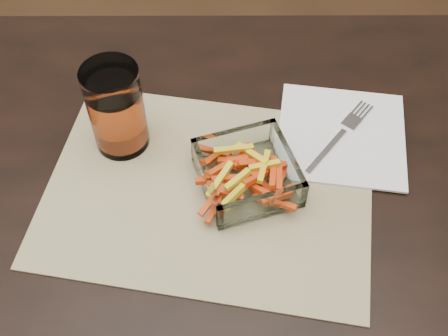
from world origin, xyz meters
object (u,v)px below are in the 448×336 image
at_px(dining_table, 217,260).
at_px(tumbler, 117,111).
at_px(glass_bowl, 247,174).
at_px(fork, 341,134).

height_order(dining_table, tumbler, tumbler).
distance_m(glass_bowl, fork, 0.17).
relative_size(glass_bowl, tumbler, 1.14).
height_order(dining_table, glass_bowl, glass_bowl).
xyz_separation_m(tumbler, fork, (0.33, 0.01, -0.06)).
bearing_deg(fork, tumbler, -140.36).
relative_size(tumbler, fork, 0.97).
relative_size(dining_table, glass_bowl, 10.14).
distance_m(tumbler, fork, 0.33).
xyz_separation_m(dining_table, glass_bowl, (0.04, 0.07, 0.11)).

